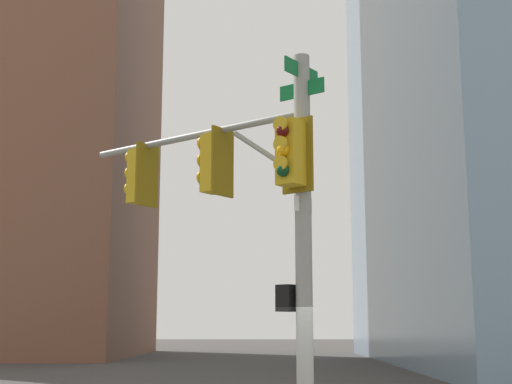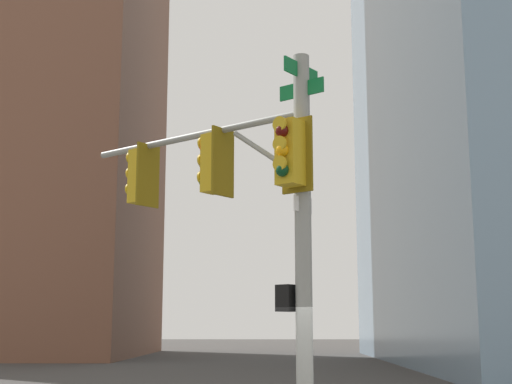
{
  "view_description": "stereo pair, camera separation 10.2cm",
  "coord_description": "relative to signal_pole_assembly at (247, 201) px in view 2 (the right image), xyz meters",
  "views": [
    {
      "loc": [
        10.64,
        -0.77,
        2.25
      ],
      "look_at": [
        -0.71,
        -0.87,
        4.34
      ],
      "focal_mm": 50.55,
      "sensor_mm": 36.0,
      "label": 1
    },
    {
      "loc": [
        10.64,
        -0.66,
        2.25
      ],
      "look_at": [
        -0.71,
        -0.87,
        4.34
      ],
      "focal_mm": 50.55,
      "sensor_mm": 36.0,
      "label": 2
    }
  ],
  "objects": [
    {
      "name": "signal_pole_assembly",
      "position": [
        0.0,
        0.0,
        0.0
      ],
      "size": [
        3.39,
        4.12,
        6.42
      ],
      "rotation": [
        0.0,
        0.0,
        4.07
      ],
      "color": "gray",
      "rests_on": "ground_plane"
    },
    {
      "name": "building_brick_midblock",
      "position": [
        -41.36,
        -17.9,
        18.75
      ],
      "size": [
        20.01,
        18.01,
        45.9
      ],
      "primitive_type": "cube",
      "color": "brown",
      "rests_on": "ground_plane"
    }
  ]
}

